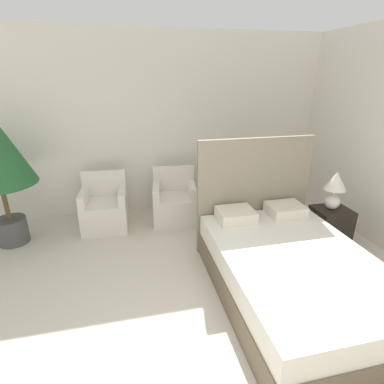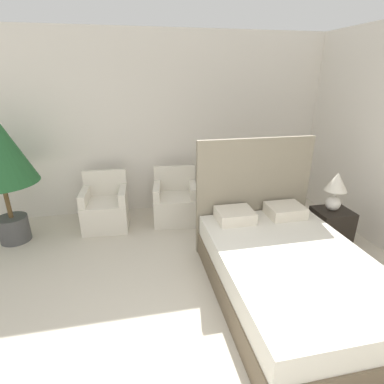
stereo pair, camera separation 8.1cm
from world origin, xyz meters
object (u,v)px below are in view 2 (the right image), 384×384
(bed, at_px, (287,269))
(armchair_near_window_left, at_px, (106,210))
(nightstand, at_px, (330,228))
(armchair_near_window_right, at_px, (175,204))
(table_lamp, at_px, (336,188))

(bed, distance_m, armchair_near_window_left, 2.82)
(armchair_near_window_left, bearing_deg, nightstand, -18.33)
(armchair_near_window_right, distance_m, table_lamp, 2.36)
(bed, bearing_deg, table_lamp, 37.59)
(armchair_near_window_right, xyz_separation_m, table_lamp, (1.96, -1.18, 0.58))
(armchair_near_window_left, distance_m, nightstand, 3.29)
(bed, relative_size, armchair_near_window_right, 2.62)
(bed, height_order, armchair_near_window_right, bed)
(armchair_near_window_right, distance_m, nightstand, 2.31)
(armchair_near_window_left, xyz_separation_m, table_lamp, (3.05, -1.18, 0.58))
(bed, xyz_separation_m, table_lamp, (1.06, 0.82, 0.54))
(nightstand, height_order, table_lamp, table_lamp)
(armchair_near_window_right, bearing_deg, bed, -58.02)
(table_lamp, bearing_deg, bed, -142.41)
(bed, bearing_deg, armchair_near_window_left, 134.89)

